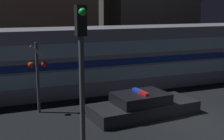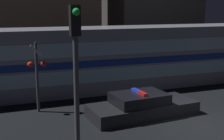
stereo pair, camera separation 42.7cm
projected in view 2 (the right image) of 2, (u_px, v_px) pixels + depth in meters
name	position (u px, v px, depth m)	size (l,w,h in m)	color
ground_plane	(203.00, 127.00, 12.59)	(120.00, 120.00, 0.00)	black
train	(88.00, 59.00, 17.96)	(22.59, 3.02, 3.63)	gray
police_car	(142.00, 106.00, 13.91)	(5.02, 2.29, 1.16)	black
crossing_signal_far	(37.00, 72.00, 14.08)	(0.85, 0.35, 3.24)	#4C4C51
traffic_light_corner	(76.00, 63.00, 9.34)	(0.30, 0.46, 4.84)	#4C4C51
building_left	(36.00, 1.00, 23.72)	(8.81, 4.98, 10.52)	brown
building_center	(149.00, 10.00, 28.06)	(7.43, 6.33, 8.99)	#47423D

